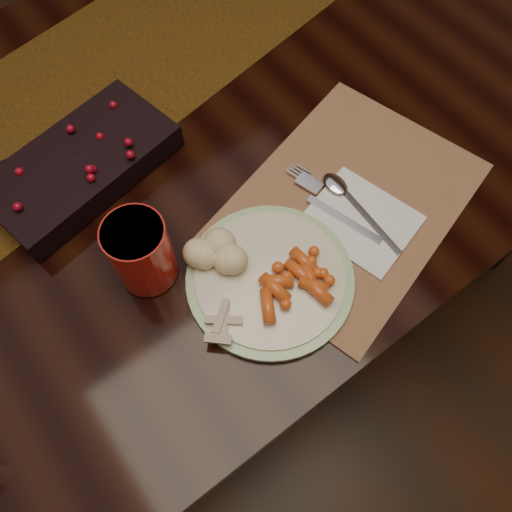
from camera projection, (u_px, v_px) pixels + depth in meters
floor at (203, 301)px, 1.54m from camera, size 5.00×5.00×0.00m
dining_table at (188, 245)px, 1.21m from camera, size 1.80×1.00×0.75m
table_runner at (84, 92)px, 0.92m from camera, size 1.81×0.68×0.00m
centerpiece at (80, 162)px, 0.81m from camera, size 0.33×0.22×0.06m
placemat_main at (348, 203)px, 0.82m from camera, size 0.50×0.42×0.00m
dinner_plate at (270, 278)px, 0.75m from camera, size 0.25×0.25×0.01m
baby_carrots at (289, 285)px, 0.72m from camera, size 0.14×0.12×0.02m
mashed_potatoes at (214, 254)px, 0.73m from camera, size 0.10×0.10×0.05m
turkey_shreds at (222, 324)px, 0.70m from camera, size 0.08×0.07×0.02m
napkin at (361, 221)px, 0.79m from camera, size 0.18×0.19×0.01m
fork at (335, 210)px, 0.80m from camera, size 0.07×0.17×0.00m
spoon at (360, 210)px, 0.80m from camera, size 0.04×0.17×0.00m
red_cup at (141, 252)px, 0.70m from camera, size 0.11×0.11×0.12m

